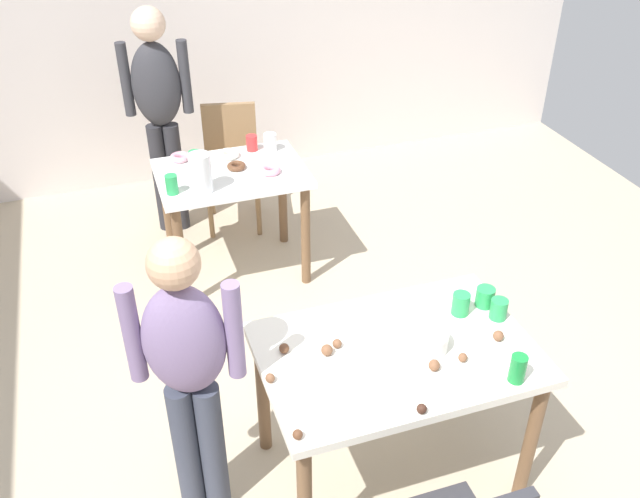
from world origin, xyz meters
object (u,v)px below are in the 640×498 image
at_px(pitcher_far, 201,173).
at_px(person_adult_far, 159,103).
at_px(dining_table_near, 396,368).
at_px(chair_far_table, 231,158).
at_px(soda_can, 518,369).
at_px(dining_table_far, 233,190).
at_px(person_girl_near, 188,365).
at_px(mixing_bowl, 427,340).

bearing_deg(pitcher_far, person_adult_far, 96.44).
relative_size(dining_table_near, chair_far_table, 1.32).
height_order(chair_far_table, pitcher_far, pitcher_far).
height_order(person_adult_far, soda_can, person_adult_far).
bearing_deg(person_adult_far, dining_table_far, -65.74).
height_order(dining_table_far, chair_far_table, chair_far_table).
xyz_separation_m(dining_table_far, person_girl_near, (-0.56, -1.74, 0.23)).
relative_size(chair_far_table, mixing_bowl, 4.84).
xyz_separation_m(chair_far_table, person_girl_near, (-0.69, -2.42, 0.35)).
bearing_deg(pitcher_far, soda_can, -65.44).
bearing_deg(soda_can, dining_table_far, 107.41).
relative_size(dining_table_far, person_girl_near, 0.64).
xyz_separation_m(soda_can, pitcher_far, (-0.89, 1.94, 0.06)).
xyz_separation_m(person_adult_far, pitcher_far, (0.10, -0.90, -0.09)).
xyz_separation_m(dining_table_far, mixing_bowl, (0.42, -1.85, 0.18)).
relative_size(dining_table_far, pitcher_far, 3.85).
relative_size(dining_table_near, person_adult_far, 0.72).
bearing_deg(mixing_bowl, person_girl_near, 173.68).
distance_m(person_adult_far, pitcher_far, 0.92).
bearing_deg(mixing_bowl, dining_table_near, 168.64).
bearing_deg(dining_table_near, pitcher_far, 107.53).
bearing_deg(pitcher_far, mixing_bowl, -69.00).
height_order(mixing_bowl, soda_can, soda_can).
bearing_deg(soda_can, person_girl_near, 162.08).
distance_m(dining_table_near, chair_far_table, 2.51).
height_order(dining_table_far, person_girl_near, person_girl_near).
relative_size(chair_far_table, soda_can, 7.13).
height_order(chair_far_table, mixing_bowl, chair_far_table).
bearing_deg(soda_can, person_adult_far, 109.16).
relative_size(person_adult_far, pitcher_far, 6.77).
bearing_deg(mixing_bowl, pitcher_far, 111.00).
xyz_separation_m(person_girl_near, pitcher_far, (0.34, 1.54, 0.02)).
bearing_deg(person_girl_near, pitcher_far, 77.53).
distance_m(mixing_bowl, pitcher_far, 1.77).
bearing_deg(soda_can, chair_far_table, 100.76).
bearing_deg(dining_table_far, soda_can, -72.59).
height_order(mixing_bowl, pitcher_far, pitcher_far).
height_order(chair_far_table, person_adult_far, person_adult_far).
distance_m(person_adult_far, soda_can, 3.01).
bearing_deg(chair_far_table, soda_can, -79.24).
relative_size(dining_table_far, person_adult_far, 0.57).
xyz_separation_m(chair_far_table, person_adult_far, (-0.45, 0.03, 0.47)).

